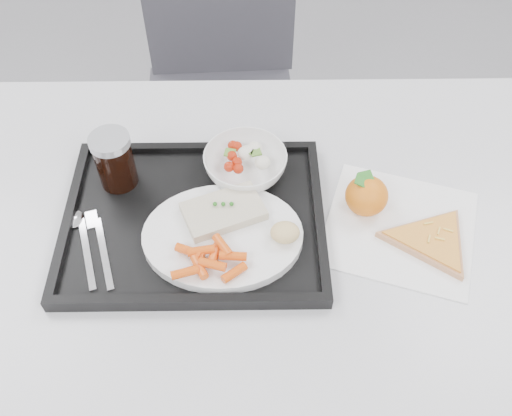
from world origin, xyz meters
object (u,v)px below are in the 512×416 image
object	(u,v)px
tray	(195,220)
tangerine	(367,196)
table	(246,246)
chair	(221,73)
dinner_plate	(223,236)
salad_bowl	(245,164)
cola_glass	(114,159)
pizza_slice	(432,240)

from	to	relation	value
tray	tangerine	world-z (taller)	tangerine
table	chair	world-z (taller)	chair
chair	dinner_plate	world-z (taller)	chair
salad_bowl	cola_glass	xyz separation A→B (m)	(-0.23, -0.02, 0.03)
chair	dinner_plate	bearing A→B (deg)	-87.34
dinner_plate	cola_glass	world-z (taller)	cola_glass
salad_bowl	cola_glass	world-z (taller)	cola_glass
table	pizza_slice	xyz separation A→B (m)	(0.32, -0.05, 0.08)
salad_bowl	tangerine	xyz separation A→B (m)	(0.21, -0.08, -0.00)
table	dinner_plate	bearing A→B (deg)	-130.94
table	salad_bowl	xyz separation A→B (m)	(0.00, 0.11, 0.11)
chair	salad_bowl	xyz separation A→B (m)	(0.07, -0.59, 0.25)
tray	cola_glass	world-z (taller)	cola_glass
salad_bowl	cola_glass	bearing A→B (deg)	-175.93
tray	tangerine	distance (m)	0.30
dinner_plate	pizza_slice	bearing A→B (deg)	-0.56
salad_bowl	pizza_slice	distance (m)	0.35
dinner_plate	cola_glass	size ratio (longest dim) A/B	2.50
chair	pizza_slice	xyz separation A→B (m)	(0.39, -0.75, 0.22)
salad_bowl	table	bearing A→B (deg)	-90.19
dinner_plate	table	bearing A→B (deg)	49.06
tray	pizza_slice	distance (m)	0.41
chair	tray	bearing A→B (deg)	-91.35
dinner_plate	cola_glass	distance (m)	0.24
tangerine	cola_glass	bearing A→B (deg)	172.42
tray	salad_bowl	world-z (taller)	salad_bowl
salad_bowl	tangerine	size ratio (longest dim) A/B	1.77
chair	cola_glass	world-z (taller)	chair
tray	cola_glass	size ratio (longest dim) A/B	4.17
tray	chair	bearing A→B (deg)	88.65
table	chair	size ratio (longest dim) A/B	1.29
table	pizza_slice	bearing A→B (deg)	-8.51
dinner_plate	tray	bearing A→B (deg)	137.17
cola_glass	chair	bearing A→B (deg)	75.52
dinner_plate	tangerine	distance (m)	0.26
table	dinner_plate	distance (m)	0.11
cola_glass	tangerine	xyz separation A→B (m)	(0.44, -0.06, -0.04)
cola_glass	tangerine	bearing A→B (deg)	-7.58
salad_bowl	tangerine	distance (m)	0.23
chair	tray	world-z (taller)	chair
chair	salad_bowl	distance (m)	0.65
tray	cola_glass	distance (m)	0.18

